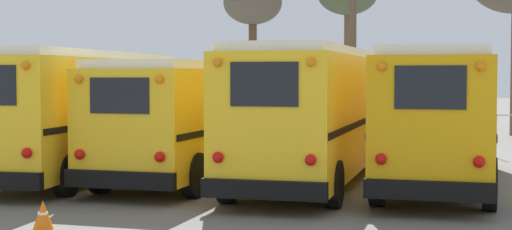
{
  "coord_description": "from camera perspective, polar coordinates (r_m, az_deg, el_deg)",
  "views": [
    {
      "loc": [
        5.17,
        -19.28,
        2.65
      ],
      "look_at": [
        0.0,
        -0.0,
        1.66
      ],
      "focal_mm": 55.0,
      "sensor_mm": 36.0,
      "label": 1
    }
  ],
  "objects": [
    {
      "name": "bare_tree_2",
      "position": [
        40.83,
        -0.24,
        7.96
      ],
      "size": [
        3.04,
        3.04,
        7.6
      ],
      "color": "brown",
      "rests_on": "ground"
    },
    {
      "name": "school_bus_3",
      "position": [
        19.4,
        13.25,
        0.17
      ],
      "size": [
        2.54,
        9.63,
        3.25
      ],
      "color": "#E5A00C",
      "rests_on": "ground"
    },
    {
      "name": "school_bus_2",
      "position": [
        19.2,
        4.06,
        0.29
      ],
      "size": [
        2.51,
        9.51,
        3.33
      ],
      "color": "yellow",
      "rests_on": "ground"
    },
    {
      "name": "utility_pole",
      "position": [
        32.36,
        7.04,
        4.73
      ],
      "size": [
        1.8,
        0.3,
        7.18
      ],
      "color": "brown",
      "rests_on": "ground"
    },
    {
      "name": "ground_plane",
      "position": [
        20.14,
        0.0,
        -4.72
      ],
      "size": [
        160.0,
        160.0,
        0.0
      ],
      "primitive_type": "plane",
      "color": "#66635E"
    },
    {
      "name": "school_bus_1",
      "position": [
        21.19,
        -3.44,
        0.12
      ],
      "size": [
        2.75,
        10.96,
        3.01
      ],
      "color": "yellow",
      "rests_on": "ground"
    },
    {
      "name": "school_bus_0",
      "position": [
        21.18,
        -12.41,
        0.41
      ],
      "size": [
        2.94,
        9.73,
        3.28
      ],
      "color": "yellow",
      "rests_on": "ground"
    },
    {
      "name": "fence_line",
      "position": [
        26.9,
        3.9,
        -0.72
      ],
      "size": [
        17.22,
        0.06,
        1.42
      ],
      "color": "#939399",
      "rests_on": "ground"
    },
    {
      "name": "traffic_cone",
      "position": [
        14.12,
        -15.23,
        -7.02
      ],
      "size": [
        0.36,
        0.36,
        0.51
      ],
      "color": "orange",
      "rests_on": "ground"
    }
  ]
}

